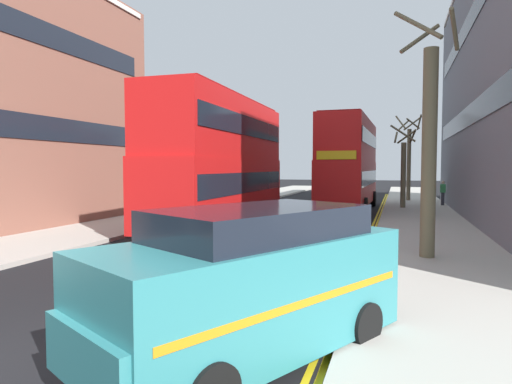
# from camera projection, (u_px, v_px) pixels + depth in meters

# --- Properties ---
(sidewalk_right) EXTENTS (4.00, 80.00, 0.14)m
(sidewalk_right) POSITION_uv_depth(u_px,v_px,m) (426.00, 229.00, 18.88)
(sidewalk_right) COLOR #ADA89E
(sidewalk_right) RESTS_ON ground
(sidewalk_left) EXTENTS (4.00, 80.00, 0.14)m
(sidewalk_left) POSITION_uv_depth(u_px,v_px,m) (156.00, 218.00, 22.82)
(sidewalk_left) COLOR #ADA89E
(sidewalk_left) RESTS_ON ground
(kerb_line_outer) EXTENTS (0.10, 56.00, 0.01)m
(kerb_line_outer) POSITION_uv_depth(u_px,v_px,m) (373.00, 235.00, 17.62)
(kerb_line_outer) COLOR yellow
(kerb_line_outer) RESTS_ON ground
(kerb_line_inner) EXTENTS (0.10, 56.00, 0.01)m
(kerb_line_inner) POSITION_uv_depth(u_px,v_px,m) (369.00, 235.00, 17.67)
(kerb_line_inner) COLOR yellow
(kerb_line_inner) RESTS_ON ground
(traffic_island) EXTENTS (1.10, 2.20, 0.10)m
(traffic_island) POSITION_uv_depth(u_px,v_px,m) (155.00, 282.00, 10.25)
(traffic_island) COLOR #ADA89E
(traffic_island) RESTS_ON ground
(keep_left_bollard) EXTENTS (0.36, 0.28, 1.11)m
(keep_left_bollard) POSITION_uv_depth(u_px,v_px,m) (154.00, 258.00, 10.22)
(keep_left_bollard) COLOR silver
(keep_left_bollard) RESTS_ON traffic_island
(double_decker_bus_away) EXTENTS (2.88, 10.83, 5.64)m
(double_decker_bus_away) POSITION_uv_depth(u_px,v_px,m) (221.00, 159.00, 19.07)
(double_decker_bus_away) COLOR red
(double_decker_bus_away) RESTS_ON ground
(double_decker_bus_oncoming) EXTENTS (2.96, 10.85, 5.64)m
(double_decker_bus_oncoming) POSITION_uv_depth(u_px,v_px,m) (349.00, 162.00, 27.60)
(double_decker_bus_oncoming) COLOR red
(double_decker_bus_oncoming) RESTS_ON ground
(taxi_minivan) EXTENTS (3.91, 5.12, 2.12)m
(taxi_minivan) POSITION_uv_depth(u_px,v_px,m) (247.00, 284.00, 6.17)
(taxi_minivan) COLOR teal
(taxi_minivan) RESTS_ON ground
(pedestrian_far) EXTENTS (0.34, 0.22, 1.62)m
(pedestrian_far) POSITION_uv_depth(u_px,v_px,m) (443.00, 193.00, 29.71)
(pedestrian_far) COLOR #2D2D38
(pedestrian_far) RESTS_ON sidewalk_right
(street_tree_near) EXTENTS (1.59, 1.65, 5.17)m
(street_tree_near) POSITION_uv_depth(u_px,v_px,m) (404.00, 169.00, 28.01)
(street_tree_near) COLOR #6B6047
(street_tree_near) RESTS_ON sidewalk_right
(street_tree_mid) EXTENTS (1.80, 1.91, 6.86)m
(street_tree_mid) POSITION_uv_depth(u_px,v_px,m) (429.00, 146.00, 12.46)
(street_tree_mid) COLOR #6B6047
(street_tree_mid) RESTS_ON sidewalk_right
(street_tree_far) EXTENTS (2.01, 2.01, 6.53)m
(street_tree_far) POSITION_uv_depth(u_px,v_px,m) (409.00, 157.00, 34.05)
(street_tree_far) COLOR #6B6047
(street_tree_far) RESTS_ON sidewalk_right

